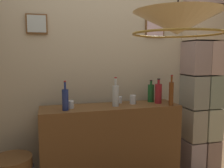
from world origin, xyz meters
TOP-DOWN VIEW (x-y plane):
  - panelled_rear_partition at (-0.00, 1.10)m, footprint 3.47×0.15m
  - stone_pillar at (1.23, 0.93)m, footprint 0.46×0.39m
  - bar_shelf_unit at (0.00, 0.81)m, footprint 1.54×0.41m
  - liquor_bottle_rye at (0.52, 0.90)m, footprint 0.08×0.08m
  - liquor_bottle_bourbon at (0.73, 0.78)m, footprint 0.05×0.05m
  - liquor_bottle_gin at (-0.50, 0.73)m, footprint 0.07×0.07m
  - liquor_bottle_vodka at (0.05, 0.79)m, footprint 0.07×0.07m
  - liquor_bottle_brandy at (0.57, 0.80)m, footprint 0.08×0.08m
  - liquor_bottle_mezcal at (0.65, 0.65)m, footprint 0.05×0.05m
  - glass_tumbler_rocks at (0.13, 0.94)m, footprint 0.08×0.08m
  - glass_tumbler_highball at (-0.44, 0.82)m, footprint 0.08×0.08m
  - glass_tumbler_shot at (0.27, 0.84)m, footprint 0.07×0.07m
  - pendant_lamp at (0.23, -0.14)m, footprint 0.64×0.64m

SIDE VIEW (x-z plane):
  - bar_shelf_unit at x=0.00m, z-range 0.00..0.95m
  - glass_tumbler_rocks at x=0.13m, z-range 0.95..1.03m
  - glass_tumbler_highball at x=-0.44m, z-range 0.95..1.03m
  - glass_tumbler_shot at x=0.27m, z-range 0.95..1.05m
  - liquor_bottle_rye at x=0.52m, z-range 0.93..1.19m
  - liquor_bottle_gin at x=-0.50m, z-range 0.91..1.22m
  - liquor_bottle_brandy at x=0.57m, z-range 0.93..1.22m
  - liquor_bottle_vodka at x=0.05m, z-range 0.91..1.23m
  - liquor_bottle_bourbon at x=0.73m, z-range 0.92..1.25m
  - liquor_bottle_mezcal at x=0.65m, z-range 0.92..1.26m
  - stone_pillar at x=1.23m, z-range 0.02..2.53m
  - panelled_rear_partition at x=0.00m, z-range 0.08..2.65m
  - pendant_lamp at x=0.23m, z-range 1.48..1.98m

